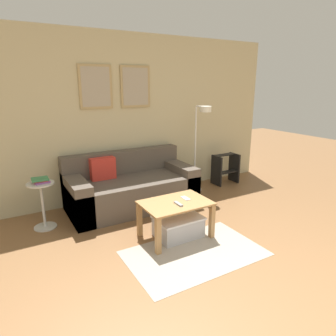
{
  "coord_description": "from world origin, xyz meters",
  "views": [
    {
      "loc": [
        -1.74,
        -0.86,
        1.81
      ],
      "look_at": [
        -0.05,
        2.06,
        0.85
      ],
      "focal_mm": 32.0,
      "sensor_mm": 36.0,
      "label": 1
    }
  ],
  "objects_px": {
    "coffee_table": "(176,209)",
    "step_stool": "(225,168)",
    "side_table": "(42,201)",
    "floor_lamp": "(200,138)",
    "storage_bin": "(178,226)",
    "remote_control": "(178,204)",
    "cell_phone": "(186,198)",
    "book_stack": "(41,180)",
    "couch": "(131,188)"
  },
  "relations": [
    {
      "from": "coffee_table",
      "to": "step_stool",
      "type": "height_order",
      "value": "step_stool"
    },
    {
      "from": "side_table",
      "to": "step_stool",
      "type": "relative_size",
      "value": 1.12
    },
    {
      "from": "floor_lamp",
      "to": "side_table",
      "type": "relative_size",
      "value": 2.41
    },
    {
      "from": "storage_bin",
      "to": "coffee_table",
      "type": "bearing_deg",
      "value": 155.36
    },
    {
      "from": "remote_control",
      "to": "cell_phone",
      "type": "relative_size",
      "value": 1.07
    },
    {
      "from": "book_stack",
      "to": "coffee_table",
      "type": "bearing_deg",
      "value": -38.76
    },
    {
      "from": "coffee_table",
      "to": "side_table",
      "type": "height_order",
      "value": "side_table"
    },
    {
      "from": "coffee_table",
      "to": "step_stool",
      "type": "relative_size",
      "value": 1.49
    },
    {
      "from": "storage_bin",
      "to": "book_stack",
      "type": "bearing_deg",
      "value": 141.51
    },
    {
      "from": "coffee_table",
      "to": "book_stack",
      "type": "xyz_separation_m",
      "value": [
        -1.33,
        1.07,
        0.28
      ]
    },
    {
      "from": "floor_lamp",
      "to": "cell_phone",
      "type": "relative_size",
      "value": 10.47
    },
    {
      "from": "cell_phone",
      "to": "book_stack",
      "type": "bearing_deg",
      "value": 146.52
    },
    {
      "from": "couch",
      "to": "step_stool",
      "type": "height_order",
      "value": "couch"
    },
    {
      "from": "couch",
      "to": "side_table",
      "type": "xyz_separation_m",
      "value": [
        -1.26,
        -0.1,
        0.07
      ]
    },
    {
      "from": "side_table",
      "to": "cell_phone",
      "type": "xyz_separation_m",
      "value": [
        1.51,
        -1.02,
        0.09
      ]
    },
    {
      "from": "couch",
      "to": "floor_lamp",
      "type": "distance_m",
      "value": 1.4
    },
    {
      "from": "couch",
      "to": "remote_control",
      "type": "height_order",
      "value": "couch"
    },
    {
      "from": "coffee_table",
      "to": "remote_control",
      "type": "relative_size",
      "value": 5.4
    },
    {
      "from": "storage_bin",
      "to": "book_stack",
      "type": "distance_m",
      "value": 1.81
    },
    {
      "from": "side_table",
      "to": "cell_phone",
      "type": "distance_m",
      "value": 1.82
    },
    {
      "from": "remote_control",
      "to": "step_stool",
      "type": "xyz_separation_m",
      "value": [
        1.88,
        1.36,
        -0.17
      ]
    },
    {
      "from": "book_stack",
      "to": "step_stool",
      "type": "height_order",
      "value": "book_stack"
    },
    {
      "from": "coffee_table",
      "to": "storage_bin",
      "type": "height_order",
      "value": "coffee_table"
    },
    {
      "from": "cell_phone",
      "to": "remote_control",
      "type": "bearing_deg",
      "value": -145.26
    },
    {
      "from": "book_stack",
      "to": "remote_control",
      "type": "bearing_deg",
      "value": -41.15
    },
    {
      "from": "book_stack",
      "to": "step_stool",
      "type": "xyz_separation_m",
      "value": [
        3.2,
        0.21,
        -0.35
      ]
    },
    {
      "from": "couch",
      "to": "storage_bin",
      "type": "height_order",
      "value": "couch"
    },
    {
      "from": "storage_bin",
      "to": "step_stool",
      "type": "height_order",
      "value": "step_stool"
    },
    {
      "from": "cell_phone",
      "to": "couch",
      "type": "bearing_deg",
      "value": 103.85
    },
    {
      "from": "floor_lamp",
      "to": "book_stack",
      "type": "relative_size",
      "value": 7.0
    },
    {
      "from": "coffee_table",
      "to": "side_table",
      "type": "xyz_separation_m",
      "value": [
        -1.34,
        1.05,
        0.01
      ]
    },
    {
      "from": "couch",
      "to": "coffee_table",
      "type": "bearing_deg",
      "value": -85.69
    },
    {
      "from": "book_stack",
      "to": "remote_control",
      "type": "relative_size",
      "value": 1.4
    },
    {
      "from": "coffee_table",
      "to": "remote_control",
      "type": "height_order",
      "value": "remote_control"
    },
    {
      "from": "remote_control",
      "to": "couch",
      "type": "bearing_deg",
      "value": 93.56
    },
    {
      "from": "coffee_table",
      "to": "floor_lamp",
      "type": "bearing_deg",
      "value": 43.99
    },
    {
      "from": "coffee_table",
      "to": "step_stool",
      "type": "distance_m",
      "value": 2.27
    },
    {
      "from": "side_table",
      "to": "floor_lamp",
      "type": "bearing_deg",
      "value": 1.46
    },
    {
      "from": "couch",
      "to": "book_stack",
      "type": "height_order",
      "value": "couch"
    },
    {
      "from": "storage_bin",
      "to": "step_stool",
      "type": "distance_m",
      "value": 2.25
    },
    {
      "from": "floor_lamp",
      "to": "cell_phone",
      "type": "xyz_separation_m",
      "value": [
        -0.99,
        -1.08,
        -0.49
      ]
    },
    {
      "from": "side_table",
      "to": "storage_bin",
      "type": "bearing_deg",
      "value": -37.8
    },
    {
      "from": "floor_lamp",
      "to": "step_stool",
      "type": "xyz_separation_m",
      "value": [
        0.72,
        0.16,
        -0.65
      ]
    },
    {
      "from": "side_table",
      "to": "step_stool",
      "type": "bearing_deg",
      "value": 4.03
    },
    {
      "from": "cell_phone",
      "to": "coffee_table",
      "type": "bearing_deg",
      "value": -166.62
    },
    {
      "from": "book_stack",
      "to": "storage_bin",
      "type": "bearing_deg",
      "value": -38.49
    },
    {
      "from": "couch",
      "to": "remote_control",
      "type": "relative_size",
      "value": 12.5
    },
    {
      "from": "book_stack",
      "to": "cell_phone",
      "type": "height_order",
      "value": "book_stack"
    },
    {
      "from": "coffee_table",
      "to": "side_table",
      "type": "bearing_deg",
      "value": 141.94
    },
    {
      "from": "storage_bin",
      "to": "remote_control",
      "type": "distance_m",
      "value": 0.34
    }
  ]
}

